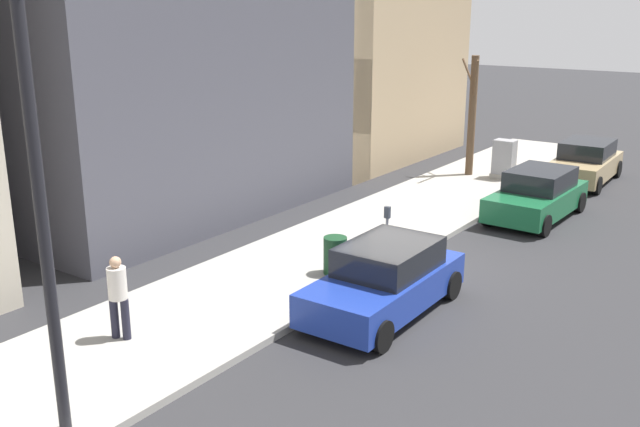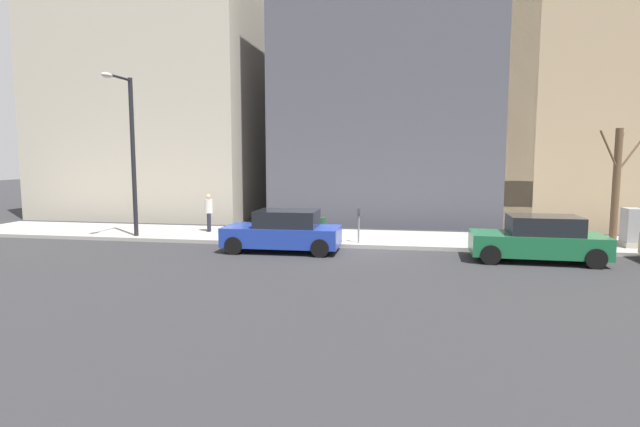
{
  "view_description": "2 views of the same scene",
  "coord_description": "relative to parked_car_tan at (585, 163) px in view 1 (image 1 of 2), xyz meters",
  "views": [
    {
      "loc": [
        -8.03,
        14.85,
        6.31
      ],
      "look_at": [
        1.33,
        1.68,
        1.57
      ],
      "focal_mm": 40.0,
      "sensor_mm": 36.0,
      "label": 1
    },
    {
      "loc": [
        -18.53,
        -1.8,
        3.41
      ],
      "look_at": [
        0.25,
        1.51,
        1.28
      ],
      "focal_mm": 28.0,
      "sensor_mm": 36.0,
      "label": 2
    }
  ],
  "objects": [
    {
      "name": "ground_plane",
      "position": [
        1.12,
        11.71,
        -0.74
      ],
      "size": [
        120.0,
        120.0,
        0.0
      ],
      "primitive_type": "plane",
      "color": "#2B2B2D"
    },
    {
      "name": "sidewalk",
      "position": [
        3.12,
        11.71,
        -0.66
      ],
      "size": [
        4.0,
        36.0,
        0.15
      ],
      "primitive_type": "cube",
      "color": "#9E9B93",
      "rests_on": "ground"
    },
    {
      "name": "parked_car_tan",
      "position": [
        0.0,
        0.0,
        0.0
      ],
      "size": [
        2.02,
        4.25,
        1.52
      ],
      "rotation": [
        0.0,
        0.0,
        0.03
      ],
      "color": "tan",
      "rests_on": "ground"
    },
    {
      "name": "parked_car_green",
      "position": [
        -0.15,
        5.61,
        0.0
      ],
      "size": [
        2.02,
        4.25,
        1.52
      ],
      "rotation": [
        0.0,
        0.0,
        -0.03
      ],
      "color": "#196038",
      "rests_on": "ground"
    },
    {
      "name": "parked_car_blue",
      "position": [
        0.09,
        14.35,
        0.0
      ],
      "size": [
        1.96,
        4.22,
        1.52
      ],
      "rotation": [
        0.0,
        0.0,
        0.01
      ],
      "color": "#1E389E",
      "rests_on": "ground"
    },
    {
      "name": "parking_meter",
      "position": [
        1.57,
        11.74,
        0.24
      ],
      "size": [
        0.14,
        0.1,
        1.35
      ],
      "color": "slate",
      "rests_on": "sidewalk"
    },
    {
      "name": "utility_box",
      "position": [
        2.42,
        1.77,
        0.11
      ],
      "size": [
        0.83,
        0.61,
        1.43
      ],
      "color": "#A8A399",
      "rests_on": "sidewalk"
    },
    {
      "name": "streetlamp",
      "position": [
        1.41,
        21.12,
        3.28
      ],
      "size": [
        1.97,
        0.32,
        6.5
      ],
      "color": "black",
      "rests_on": "sidewalk"
    },
    {
      "name": "bare_tree",
      "position": [
        3.73,
        1.89,
        1.72
      ],
      "size": [
        1.21,
        1.87,
        4.4
      ],
      "color": "brown",
      "rests_on": "sidewalk"
    },
    {
      "name": "trash_bin",
      "position": [
        2.02,
        13.37,
        -0.14
      ],
      "size": [
        0.56,
        0.56,
        0.9
      ],
      "primitive_type": "cylinder",
      "color": "#14381E",
      "rests_on": "sidewalk"
    },
    {
      "name": "pedestrian_near_meter",
      "position": [
        3.43,
        18.61,
        0.35
      ],
      "size": [
        0.39,
        0.36,
        1.66
      ],
      "rotation": [
        0.0,
        0.0,
        0.34
      ],
      "color": "#1E1E2D",
      "rests_on": "sidewalk"
    }
  ]
}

